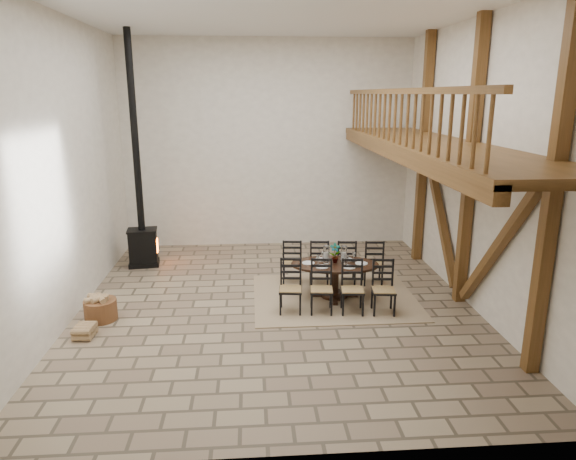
{
  "coord_description": "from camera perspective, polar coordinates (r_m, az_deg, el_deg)",
  "views": [
    {
      "loc": [
        -0.43,
        -8.62,
        3.71
      ],
      "look_at": [
        0.23,
        0.4,
        1.3
      ],
      "focal_mm": 32.0,
      "sensor_mm": 36.0,
      "label": 1
    }
  ],
  "objects": [
    {
      "name": "log_stack",
      "position": [
        8.82,
        -21.65,
        -10.4
      ],
      "size": [
        0.31,
        0.41,
        0.2
      ],
      "rotation": [
        0.0,
        0.0,
        -0.07
      ],
      "color": "tan",
      "rests_on": "ground"
    },
    {
      "name": "dining_table",
      "position": [
        9.66,
        5.18,
        -5.54
      ],
      "size": [
        2.18,
        2.0,
        1.05
      ],
      "rotation": [
        0.0,
        0.0,
        -0.1
      ],
      "color": "black",
      "rests_on": "ground"
    },
    {
      "name": "wood_stove",
      "position": [
        11.63,
        -16.02,
        1.49
      ],
      "size": [
        0.7,
        0.57,
        5.0
      ],
      "rotation": [
        0.0,
        0.0,
        0.13
      ],
      "color": "black",
      "rests_on": "ground"
    },
    {
      "name": "rug",
      "position": [
        9.78,
        5.13,
        -7.39
      ],
      "size": [
        3.0,
        2.5,
        0.02
      ],
      "primitive_type": "cube",
      "color": "#9E8365",
      "rests_on": "ground"
    },
    {
      "name": "room_shell",
      "position": [
        8.8,
        6.53,
        10.27
      ],
      "size": [
        7.02,
        8.02,
        5.01
      ],
      "color": "white",
      "rests_on": "ground"
    },
    {
      "name": "ground",
      "position": [
        9.4,
        -1.24,
        -8.36
      ],
      "size": [
        8.0,
        8.0,
        0.0
      ],
      "primitive_type": "plane",
      "color": "gray",
      "rests_on": "ground"
    },
    {
      "name": "log_basket",
      "position": [
        9.32,
        -20.1,
        -8.24
      ],
      "size": [
        0.54,
        0.54,
        0.45
      ],
      "rotation": [
        0.0,
        0.0,
        -0.03
      ],
      "color": "brown",
      "rests_on": "ground"
    }
  ]
}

